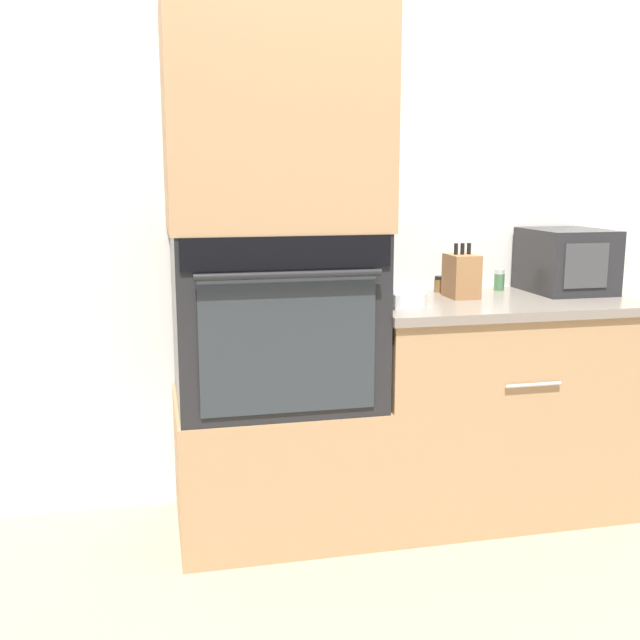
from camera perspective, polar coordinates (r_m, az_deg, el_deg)
The scene contains 12 objects.
ground_plane at distance 2.89m, azimuth 5.50°, elevation -17.12°, with size 12.00×12.00×0.00m, color gray.
wall_back at distance 3.16m, azimuth 2.33°, elevation 8.98°, with size 8.00×0.05×2.50m.
oven_cabinet_base at distance 2.96m, azimuth -3.37°, elevation -10.81°, with size 0.76×0.60×0.52m.
wall_oven at distance 2.80m, azimuth -3.49°, elevation 0.30°, with size 0.73×0.64×0.64m.
oven_cabinet_upper at distance 2.76m, azimuth -3.68°, elevation 15.25°, with size 0.76×0.60×0.81m.
counter_unit at distance 3.17m, azimuth 13.11°, elevation -6.21°, with size 1.08×0.63×0.88m.
microwave at distance 3.31m, azimuth 18.24°, elevation 4.32°, with size 0.31×0.37×0.26m.
knife_block at distance 3.06m, azimuth 10.73°, elevation 3.34°, with size 0.11×0.15×0.22m.
bowl at distance 2.84m, azimuth 6.53°, elevation 1.59°, with size 0.16×0.16×0.05m.
condiment_jar_near at distance 3.29m, azimuth 13.50°, elevation 2.98°, with size 0.04×0.04×0.09m.
condiment_jar_mid at distance 3.05m, azimuth 4.37°, elevation 2.81°, with size 0.04×0.04×0.11m.
condiment_jar_far at distance 3.20m, azimuth 9.07°, elevation 2.71°, with size 0.04×0.04×0.07m.
Camera 1 is at (-0.81, -2.42, 1.36)m, focal length 42.00 mm.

